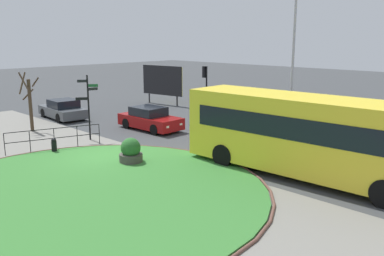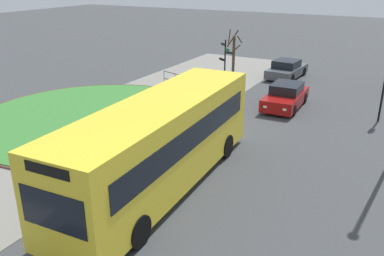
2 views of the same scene
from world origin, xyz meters
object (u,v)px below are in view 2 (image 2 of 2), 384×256
object	(u,v)px
car_near_lane	(287,69)
car_far_lane	(286,96)
bus_yellow	(161,142)
bollard_foreground	(179,89)
planter_near_signpost	(166,108)
street_tree_bare	(234,54)
signpost_directional	(225,64)

from	to	relation	value
car_near_lane	car_far_lane	distance (m)	7.34
bus_yellow	bollard_foreground	bearing A→B (deg)	-155.11
car_far_lane	planter_near_signpost	world-z (taller)	car_far_lane
bollard_foreground	street_tree_bare	size ratio (longest dim) A/B	0.21
car_far_lane	planter_near_signpost	bearing A→B (deg)	-47.95
bus_yellow	planter_near_signpost	world-z (taller)	bus_yellow
car_near_lane	car_far_lane	xyz separation A→B (m)	(7.06, 1.99, 0.03)
car_near_lane	planter_near_signpost	distance (m)	12.35
bollard_foreground	planter_near_signpost	world-z (taller)	planter_near_signpost
signpost_directional	street_tree_bare	xyz separation A→B (m)	(-4.43, -1.29, -0.24)
bollard_foreground	street_tree_bare	distance (m)	5.88
signpost_directional	planter_near_signpost	world-z (taller)	signpost_directional
signpost_directional	car_far_lane	size ratio (longest dim) A/B	0.84
bollard_foreground	street_tree_bare	world-z (taller)	street_tree_bare
planter_near_signpost	bus_yellow	bearing A→B (deg)	30.80
signpost_directional	planter_near_signpost	xyz separation A→B (m)	(5.18, -1.11, -1.57)
car_far_lane	street_tree_bare	world-z (taller)	street_tree_bare
bollard_foreground	car_far_lane	distance (m)	6.80
car_near_lane	street_tree_bare	size ratio (longest dim) A/B	1.20
car_near_lane	car_far_lane	world-z (taller)	car_far_lane
bollard_foreground	street_tree_bare	xyz separation A→B (m)	(-5.51, 1.40, 1.47)
car_near_lane	street_tree_bare	world-z (taller)	street_tree_bare
car_far_lane	bollard_foreground	bearing A→B (deg)	-84.70
signpost_directional	bollard_foreground	world-z (taller)	signpost_directional
bus_yellow	car_far_lane	world-z (taller)	bus_yellow
planter_near_signpost	bollard_foreground	bearing A→B (deg)	-158.88
car_near_lane	bus_yellow	bearing A→B (deg)	-173.31
bollard_foreground	car_near_lane	distance (m)	9.17
signpost_directional	car_far_lane	distance (m)	4.32
signpost_directional	car_near_lane	world-z (taller)	signpost_directional
street_tree_bare	planter_near_signpost	bearing A→B (deg)	1.07
bus_yellow	signpost_directional	bearing A→B (deg)	-168.95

